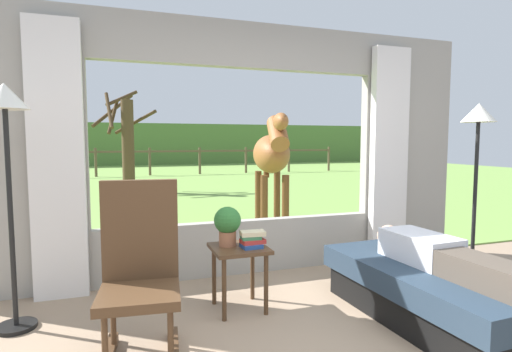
{
  "coord_description": "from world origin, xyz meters",
  "views": [
    {
      "loc": [
        -1.2,
        -1.7,
        1.37
      ],
      "look_at": [
        0.0,
        1.8,
        1.05
      ],
      "focal_mm": 28.39,
      "sensor_mm": 36.0,
      "label": 1
    }
  ],
  "objects_px": {
    "recliner_sofa": "(432,292)",
    "book_stack": "(252,239)",
    "side_table": "(239,258)",
    "rocking_chair": "(140,272)",
    "pasture_tree": "(126,140)",
    "reclining_person": "(439,255)",
    "potted_plant": "(227,224)",
    "floor_lamp_right": "(478,138)",
    "horse": "(272,155)",
    "floor_lamp_left": "(6,132)"
  },
  "relations": [
    {
      "from": "book_stack",
      "to": "floor_lamp_left",
      "type": "relative_size",
      "value": 0.12
    },
    {
      "from": "floor_lamp_left",
      "to": "pasture_tree",
      "type": "relative_size",
      "value": 0.64
    },
    {
      "from": "floor_lamp_left",
      "to": "reclining_person",
      "type": "bearing_deg",
      "value": -16.96
    },
    {
      "from": "book_stack",
      "to": "recliner_sofa",
      "type": "bearing_deg",
      "value": -25.9
    },
    {
      "from": "potted_plant",
      "to": "book_stack",
      "type": "xyz_separation_m",
      "value": [
        0.17,
        -0.12,
        -0.12
      ]
    },
    {
      "from": "book_stack",
      "to": "horse",
      "type": "relative_size",
      "value": 0.11
    },
    {
      "from": "reclining_person",
      "to": "book_stack",
      "type": "relative_size",
      "value": 6.98
    },
    {
      "from": "reclining_person",
      "to": "rocking_chair",
      "type": "bearing_deg",
      "value": 171.52
    },
    {
      "from": "side_table",
      "to": "pasture_tree",
      "type": "distance_m",
      "value": 8.38
    },
    {
      "from": "side_table",
      "to": "potted_plant",
      "type": "xyz_separation_m",
      "value": [
        -0.08,
        0.06,
        0.28
      ]
    },
    {
      "from": "reclining_person",
      "to": "pasture_tree",
      "type": "bearing_deg",
      "value": 100.23
    },
    {
      "from": "recliner_sofa",
      "to": "floor_lamp_left",
      "type": "height_order",
      "value": "floor_lamp_left"
    },
    {
      "from": "rocking_chair",
      "to": "reclining_person",
      "type": "bearing_deg",
      "value": 0.34
    },
    {
      "from": "rocking_chair",
      "to": "horse",
      "type": "bearing_deg",
      "value": 63.12
    },
    {
      "from": "reclining_person",
      "to": "floor_lamp_right",
      "type": "height_order",
      "value": "floor_lamp_right"
    },
    {
      "from": "rocking_chair",
      "to": "pasture_tree",
      "type": "height_order",
      "value": "pasture_tree"
    },
    {
      "from": "recliner_sofa",
      "to": "floor_lamp_right",
      "type": "relative_size",
      "value": 1.0
    },
    {
      "from": "recliner_sofa",
      "to": "horse",
      "type": "distance_m",
      "value": 3.59
    },
    {
      "from": "potted_plant",
      "to": "floor_lamp_left",
      "type": "height_order",
      "value": "floor_lamp_left"
    },
    {
      "from": "book_stack",
      "to": "horse",
      "type": "distance_m",
      "value": 3.18
    },
    {
      "from": "recliner_sofa",
      "to": "floor_lamp_left",
      "type": "distance_m",
      "value": 3.34
    },
    {
      "from": "floor_lamp_right",
      "to": "side_table",
      "type": "bearing_deg",
      "value": 178.44
    },
    {
      "from": "side_table",
      "to": "floor_lamp_right",
      "type": "height_order",
      "value": "floor_lamp_right"
    },
    {
      "from": "floor_lamp_left",
      "to": "pasture_tree",
      "type": "xyz_separation_m",
      "value": [
        0.97,
        8.1,
        -0.04
      ]
    },
    {
      "from": "recliner_sofa",
      "to": "book_stack",
      "type": "height_order",
      "value": "book_stack"
    },
    {
      "from": "rocking_chair",
      "to": "side_table",
      "type": "relative_size",
      "value": 2.15
    },
    {
      "from": "recliner_sofa",
      "to": "side_table",
      "type": "distance_m",
      "value": 1.51
    },
    {
      "from": "rocking_chair",
      "to": "pasture_tree",
      "type": "xyz_separation_m",
      "value": [
        0.12,
        8.78,
        0.85
      ]
    },
    {
      "from": "rocking_chair",
      "to": "floor_lamp_right",
      "type": "height_order",
      "value": "floor_lamp_right"
    },
    {
      "from": "floor_lamp_left",
      "to": "floor_lamp_right",
      "type": "distance_m",
      "value": 4.04
    },
    {
      "from": "book_stack",
      "to": "rocking_chair",
      "type": "bearing_deg",
      "value": -154.05
    },
    {
      "from": "reclining_person",
      "to": "potted_plant",
      "type": "distance_m",
      "value": 1.63
    },
    {
      "from": "rocking_chair",
      "to": "potted_plant",
      "type": "distance_m",
      "value": 0.91
    },
    {
      "from": "reclining_person",
      "to": "pasture_tree",
      "type": "xyz_separation_m",
      "value": [
        -2.02,
        9.01,
        0.87
      ]
    },
    {
      "from": "recliner_sofa",
      "to": "floor_lamp_left",
      "type": "bearing_deg",
      "value": 161.5
    },
    {
      "from": "side_table",
      "to": "floor_lamp_right",
      "type": "bearing_deg",
      "value": -1.56
    },
    {
      "from": "pasture_tree",
      "to": "floor_lamp_left",
      "type": "bearing_deg",
      "value": -96.81
    },
    {
      "from": "side_table",
      "to": "pasture_tree",
      "type": "height_order",
      "value": "pasture_tree"
    },
    {
      "from": "side_table",
      "to": "horse",
      "type": "relative_size",
      "value": 0.29
    },
    {
      "from": "recliner_sofa",
      "to": "reclining_person",
      "type": "bearing_deg",
      "value": -92.42
    },
    {
      "from": "rocking_chair",
      "to": "pasture_tree",
      "type": "distance_m",
      "value": 8.82
    },
    {
      "from": "rocking_chair",
      "to": "potted_plant",
      "type": "xyz_separation_m",
      "value": [
        0.71,
        0.55,
        0.16
      ]
    },
    {
      "from": "rocking_chair",
      "to": "floor_lamp_left",
      "type": "distance_m",
      "value": 1.41
    },
    {
      "from": "side_table",
      "to": "horse",
      "type": "height_order",
      "value": "horse"
    },
    {
      "from": "reclining_person",
      "to": "book_stack",
      "type": "bearing_deg",
      "value": 149.86
    },
    {
      "from": "recliner_sofa",
      "to": "side_table",
      "type": "relative_size",
      "value": 3.34
    },
    {
      "from": "reclining_person",
      "to": "potted_plant",
      "type": "bearing_deg",
      "value": 149.01
    },
    {
      "from": "reclining_person",
      "to": "side_table",
      "type": "xyz_separation_m",
      "value": [
        -1.34,
        0.72,
        -0.1
      ]
    },
    {
      "from": "book_stack",
      "to": "potted_plant",
      "type": "bearing_deg",
      "value": 145.6
    },
    {
      "from": "side_table",
      "to": "floor_lamp_left",
      "type": "bearing_deg",
      "value": 173.19
    }
  ]
}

